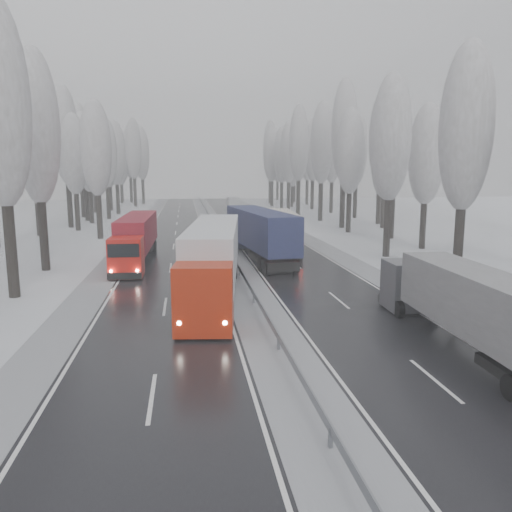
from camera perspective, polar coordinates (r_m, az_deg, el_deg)
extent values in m
plane|color=silver|center=(18.82, 4.91, -14.89)|extent=(260.00, 260.00, 0.00)
cube|color=black|center=(48.20, 3.03, 0.32)|extent=(7.50, 200.00, 0.03)
cube|color=black|center=(47.33, -9.55, 0.02)|extent=(7.50, 200.00, 0.03)
cube|color=#95979D|center=(47.48, -3.20, 0.18)|extent=(3.00, 200.00, 0.04)
cube|color=#95979D|center=(49.38, 8.67, 0.45)|extent=(2.40, 200.00, 0.04)
cube|color=#95979D|center=(47.73, -15.50, -0.11)|extent=(2.40, 200.00, 0.04)
cube|color=slate|center=(47.39, -3.21, 0.87)|extent=(0.06, 200.00, 0.32)
cube|color=slate|center=(15.24, 8.51, -19.96)|extent=(0.12, 0.12, 0.60)
cube|color=slate|center=(45.47, -2.99, 0.12)|extent=(0.12, 0.12, 0.60)
cube|color=slate|center=(77.14, -5.12, 4.01)|extent=(0.12, 0.12, 0.60)
cylinder|color=black|center=(37.82, 22.13, 1.32)|extent=(0.68, 0.68, 5.60)
ellipsoid|color=gray|center=(37.61, 22.92, 13.47)|extent=(3.60, 3.60, 11.45)
cylinder|color=black|center=(47.70, 14.75, 3.30)|extent=(0.68, 0.68, 5.62)
ellipsoid|color=gray|center=(47.53, 15.18, 12.96)|extent=(3.60, 3.60, 11.48)
cylinder|color=black|center=(53.65, 18.53, 3.42)|extent=(0.64, 0.64, 4.94)
ellipsoid|color=gray|center=(53.41, 18.94, 10.97)|extent=(3.60, 3.60, 10.09)
cylinder|color=black|center=(56.48, 14.75, 4.09)|extent=(0.66, 0.66, 5.32)
ellipsoid|color=gray|center=(56.30, 15.08, 11.81)|extent=(3.60, 3.60, 10.88)
cylinder|color=black|center=(60.98, 15.25, 4.92)|extent=(0.72, 0.72, 6.31)
ellipsoid|color=gray|center=(60.96, 15.64, 13.39)|extent=(3.60, 3.60, 12.90)
cylinder|color=black|center=(65.90, 10.54, 5.01)|extent=(0.67, 0.67, 5.38)
ellipsoid|color=gray|center=(65.75, 10.75, 11.70)|extent=(3.60, 3.60, 10.98)
cylinder|color=black|center=(71.86, 14.29, 4.94)|extent=(0.62, 0.62, 4.59)
ellipsoid|color=gray|center=(71.66, 14.51, 10.17)|extent=(3.60, 3.60, 9.39)
cylinder|color=black|center=(71.26, 9.84, 6.00)|extent=(0.76, 0.76, 6.95)
ellipsoid|color=gray|center=(71.35, 10.08, 13.98)|extent=(3.60, 3.60, 14.19)
cylinder|color=black|center=(77.37, 13.84, 6.01)|extent=(0.74, 0.74, 6.59)
ellipsoid|color=gray|center=(77.40, 14.12, 12.98)|extent=(3.60, 3.60, 13.46)
cylinder|color=black|center=(80.98, 7.38, 6.28)|extent=(0.72, 0.72, 6.37)
ellipsoid|color=gray|center=(80.98, 7.53, 12.71)|extent=(3.60, 3.60, 13.01)
cylinder|color=black|center=(86.94, 11.25, 6.27)|extent=(0.70, 0.70, 5.97)
ellipsoid|color=gray|center=(86.89, 11.44, 11.89)|extent=(3.60, 3.60, 12.20)
cylinder|color=black|center=(91.02, 4.85, 6.77)|extent=(0.74, 0.74, 6.65)
ellipsoid|color=gray|center=(91.05, 4.93, 12.75)|extent=(3.60, 3.60, 13.59)
cylinder|color=black|center=(96.78, 8.60, 6.71)|extent=(0.71, 0.71, 6.14)
ellipsoid|color=gray|center=(96.75, 8.73, 11.91)|extent=(3.60, 3.60, 12.54)
cylinder|color=black|center=(100.60, 3.72, 6.88)|extent=(0.71, 0.71, 6.05)
ellipsoid|color=gray|center=(100.56, 3.78, 11.81)|extent=(3.60, 3.60, 12.37)
cylinder|color=black|center=(105.83, 6.44, 7.04)|extent=(0.72, 0.72, 6.30)
ellipsoid|color=gray|center=(105.82, 6.53, 11.92)|extent=(3.60, 3.60, 12.87)
cylinder|color=black|center=(107.97, 2.94, 7.03)|extent=(0.70, 0.70, 5.88)
ellipsoid|color=gray|center=(107.92, 2.98, 11.48)|extent=(3.60, 3.60, 12.00)
cylinder|color=black|center=(112.54, 4.13, 6.86)|extent=(0.64, 0.64, 4.86)
ellipsoid|color=gray|center=(112.42, 4.17, 10.40)|extent=(3.60, 3.60, 9.92)
cylinder|color=black|center=(114.79, 1.82, 7.22)|extent=(0.70, 0.70, 5.98)
ellipsoid|color=gray|center=(114.75, 1.84, 11.48)|extent=(3.60, 3.60, 12.21)
cylinder|color=black|center=(120.59, 5.84, 7.34)|extent=(0.71, 0.71, 6.19)
ellipsoid|color=gray|center=(120.57, 5.91, 11.54)|extent=(3.60, 3.60, 12.64)
cylinder|color=black|center=(124.68, 1.63, 7.61)|extent=(0.75, 0.75, 6.86)
ellipsoid|color=gray|center=(124.73, 1.66, 12.11)|extent=(3.60, 3.60, 14.01)
cylinder|color=black|center=(129.97, 4.39, 7.38)|extent=(0.68, 0.68, 5.55)
ellipsoid|color=gray|center=(129.91, 4.44, 10.87)|extent=(3.60, 3.60, 11.33)
cylinder|color=black|center=(135.39, 1.59, 7.61)|extent=(0.71, 0.71, 6.09)
ellipsoid|color=gray|center=(135.37, 1.60, 11.29)|extent=(3.60, 3.60, 12.45)
cylinder|color=black|center=(139.83, 2.46, 7.54)|extent=(0.67, 0.67, 5.49)
ellipsoid|color=gray|center=(139.77, 2.48, 10.75)|extent=(3.60, 3.60, 11.21)
cylinder|color=black|center=(34.45, -26.21, 0.74)|extent=(0.71, 0.71, 6.14)
cylinder|color=black|center=(43.00, -23.11, 2.33)|extent=(0.69, 0.69, 5.83)
ellipsoid|color=gray|center=(42.87, -23.86, 13.45)|extent=(3.60, 3.60, 11.92)
cylinder|color=black|center=(52.98, -23.17, 3.12)|extent=(0.65, 0.65, 5.03)
ellipsoid|color=gray|center=(52.75, -23.70, 10.90)|extent=(3.60, 3.60, 10.28)
cylinder|color=black|center=(61.43, -17.47, 4.44)|extent=(0.67, 0.67, 5.44)
ellipsoid|color=gray|center=(61.28, -17.84, 11.68)|extent=(3.60, 3.60, 11.11)
cylinder|color=black|center=(67.02, -23.63, 4.60)|extent=(0.69, 0.69, 5.72)
ellipsoid|color=gray|center=(66.92, -24.10, 11.58)|extent=(3.60, 3.60, 11.69)
cylinder|color=black|center=(71.04, -19.75, 4.87)|extent=(0.66, 0.66, 5.23)
ellipsoid|color=gray|center=(70.88, -20.10, 10.89)|extent=(3.60, 3.60, 10.68)
cylinder|color=black|center=(75.27, -20.52, 5.59)|extent=(0.74, 0.74, 6.60)
ellipsoid|color=gray|center=(75.30, -20.95, 12.76)|extent=(3.60, 3.60, 13.49)
cylinder|color=black|center=(80.46, -18.32, 5.42)|extent=(0.65, 0.65, 5.16)
ellipsoid|color=gray|center=(80.32, -18.60, 10.67)|extent=(3.60, 3.60, 10.54)
cylinder|color=black|center=(84.61, -18.78, 5.79)|extent=(0.69, 0.69, 5.79)
ellipsoid|color=gray|center=(84.54, -19.09, 11.39)|extent=(3.60, 3.60, 11.84)
cylinder|color=black|center=(86.85, -16.52, 5.94)|extent=(0.68, 0.68, 5.64)
ellipsoid|color=gray|center=(86.76, -16.78, 11.26)|extent=(3.60, 3.60, 11.53)
cylinder|color=black|center=(91.58, -19.18, 6.26)|extent=(0.73, 0.73, 6.56)
ellipsoid|color=gray|center=(91.60, -19.51, 12.12)|extent=(3.60, 3.60, 13.40)
cylinder|color=black|center=(96.78, -15.51, 6.37)|extent=(0.69, 0.69, 5.79)
ellipsoid|color=gray|center=(96.72, -15.74, 11.27)|extent=(3.60, 3.60, 11.84)
cylinder|color=black|center=(101.42, -17.92, 6.63)|extent=(0.74, 0.74, 6.65)
ellipsoid|color=gray|center=(101.45, -18.20, 11.99)|extent=(3.60, 3.60, 13.58)
cylinder|color=black|center=(106.40, -16.27, 6.42)|extent=(0.65, 0.65, 5.12)
ellipsoid|color=gray|center=(106.29, -16.45, 10.36)|extent=(3.60, 3.60, 10.46)
cylinder|color=black|center=(110.77, -17.47, 6.66)|extent=(0.69, 0.69, 5.84)
ellipsoid|color=gray|center=(110.71, -17.69, 10.97)|extent=(3.60, 3.60, 11.92)
cylinder|color=black|center=(116.62, -13.65, 7.16)|extent=(0.74, 0.74, 6.67)
ellipsoid|color=gray|center=(116.64, -13.84, 11.84)|extent=(3.60, 3.60, 13.63)
cylinder|color=black|center=(121.79, -17.78, 6.98)|extent=(0.72, 0.72, 6.31)
ellipsoid|color=gray|center=(121.78, -18.00, 11.22)|extent=(3.60, 3.60, 12.88)
cylinder|color=black|center=(125.88, -12.78, 7.27)|extent=(0.72, 0.72, 6.29)
ellipsoid|color=gray|center=(125.87, -12.93, 11.35)|extent=(3.60, 3.60, 12.84)
cylinder|color=black|center=(130.45, -15.10, 6.93)|extent=(0.64, 0.64, 4.86)
ellipsoid|color=gray|center=(130.35, -15.23, 9.98)|extent=(3.60, 3.60, 9.92)
cylinder|color=black|center=(132.76, -14.07, 7.40)|extent=(0.74, 0.74, 6.63)
ellipsoid|color=gray|center=(132.77, -14.24, 11.48)|extent=(3.60, 3.60, 13.54)
cylinder|color=black|center=(137.05, -15.06, 7.24)|extent=(0.69, 0.69, 5.79)
ellipsoid|color=gray|center=(137.01, -15.21, 10.70)|extent=(3.60, 3.60, 11.82)
cube|color=#4A4A4F|center=(28.82, 17.34, -3.48)|extent=(2.32, 2.41, 2.70)
cube|color=black|center=(29.70, 16.54, -1.81)|extent=(2.07, 0.15, 0.90)
cube|color=black|center=(30.15, 16.32, -4.97)|extent=(2.25, 0.20, 0.45)
cube|color=slate|center=(22.55, 24.60, -5.04)|extent=(2.65, 11.76, 2.52)
cylinder|color=black|center=(28.06, 16.05, -5.91)|extent=(0.34, 0.94, 0.94)
cylinder|color=black|center=(28.82, 19.54, -5.68)|extent=(0.34, 0.94, 0.94)
cylinder|color=black|center=(19.78, 27.22, -13.24)|extent=(0.34, 0.94, 0.94)
sphere|color=white|center=(29.78, 14.81, -4.37)|extent=(0.20, 0.20, 0.20)
sphere|color=white|center=(30.43, 17.82, -4.21)|extent=(0.20, 0.20, 0.20)
cube|color=#1D2448|center=(51.63, -2.10, 2.95)|extent=(3.07, 3.17, 3.28)
cube|color=black|center=(52.87, -2.45, 3.94)|extent=(2.51, 0.43, 1.09)
cube|color=black|center=(53.23, -2.46, 1.72)|extent=(2.73, 0.51, 0.55)
cube|color=#141C38|center=(43.30, 0.49, 3.20)|extent=(4.57, 14.45, 3.06)
cube|color=black|center=(36.90, 3.52, -1.64)|extent=(2.51, 0.45, 0.49)
cube|color=black|center=(39.87, 2.02, -0.46)|extent=(3.15, 6.27, 0.49)
cube|color=black|center=(37.50, 3.22, -1.80)|extent=(2.50, 0.38, 0.66)
cylinder|color=black|center=(50.70, -3.13, 1.41)|extent=(0.52, 1.18, 1.14)
cylinder|color=black|center=(51.22, -0.62, 1.51)|extent=(0.52, 1.18, 1.14)
cylinder|color=black|center=(39.18, 0.61, -1.01)|extent=(0.52, 1.18, 1.14)
cylinder|color=black|center=(39.86, 3.79, -0.85)|extent=(0.52, 1.18, 1.14)
cylinder|color=black|center=(37.84, 1.20, -1.39)|extent=(0.52, 1.18, 1.14)
cylinder|color=black|center=(38.55, 4.48, -1.22)|extent=(0.52, 1.18, 1.14)
sphere|color=#FF0C05|center=(36.35, 2.02, -0.40)|extent=(0.22, 0.22, 0.22)
sphere|color=#FF0C05|center=(37.01, 5.09, -0.25)|extent=(0.22, 0.22, 0.22)
sphere|color=white|center=(52.98, -3.56, 2.15)|extent=(0.24, 0.24, 0.24)
sphere|color=white|center=(53.44, -1.38, 2.23)|extent=(0.24, 0.24, 0.24)
cube|color=#A59E92|center=(57.14, 2.27, 3.31)|extent=(2.50, 2.58, 2.78)
cube|color=black|center=(58.21, 2.16, 4.07)|extent=(2.13, 0.26, 0.93)
cube|color=black|center=(58.50, 2.14, 2.37)|extent=(2.32, 0.32, 0.46)
cube|color=#B0A99E|center=(49.89, 3.11, 3.51)|extent=(3.31, 12.19, 2.59)
cube|color=black|center=(44.19, 3.99, 0.11)|extent=(2.13, 0.28, 0.42)
cube|color=black|center=(46.84, 3.56, 0.88)|extent=(2.44, 5.24, 0.42)
cube|color=black|center=(44.72, 3.90, -0.02)|extent=(2.13, 0.22, 0.56)
cylinder|color=black|center=(56.44, 1.35, 2.17)|extent=(0.40, 0.99, 0.96)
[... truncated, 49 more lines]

